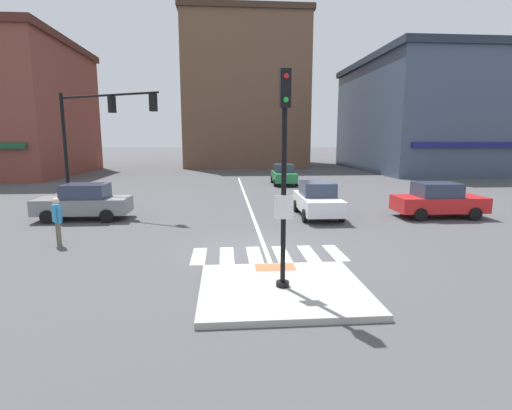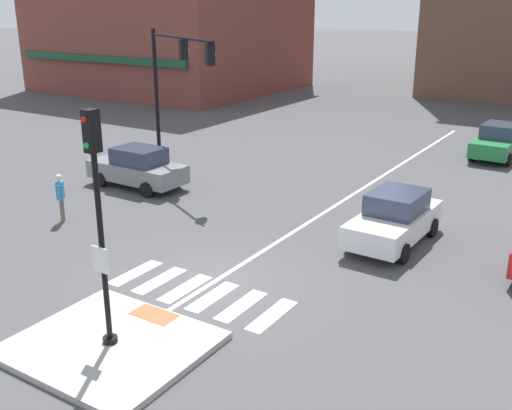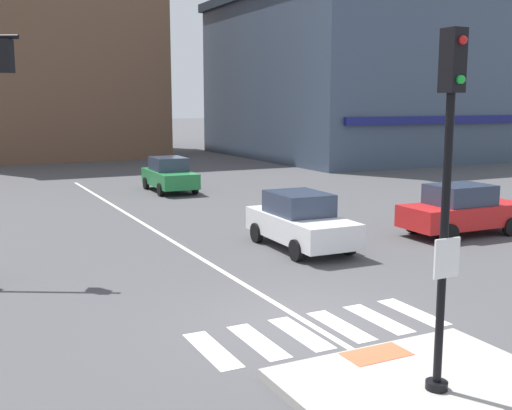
{
  "view_description": "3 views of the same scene",
  "coord_description": "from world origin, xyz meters",
  "px_view_note": "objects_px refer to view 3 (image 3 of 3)",
  "views": [
    {
      "loc": [
        -1.37,
        -12.33,
        3.69
      ],
      "look_at": [
        -0.02,
        4.18,
        0.83
      ],
      "focal_mm": 27.18,
      "sensor_mm": 36.0,
      "label": 1
    },
    {
      "loc": [
        8.75,
        -11.36,
        7.12
      ],
      "look_at": [
        -1.01,
        3.97,
        0.96
      ],
      "focal_mm": 42.1,
      "sensor_mm": 36.0,
      "label": 2
    },
    {
      "loc": [
        -6.08,
        -9.9,
        4.23
      ],
      "look_at": [
        0.79,
        3.96,
        1.68
      ],
      "focal_mm": 43.83,
      "sensor_mm": 36.0,
      "label": 3
    }
  ],
  "objects_px": {
    "car_green_eastbound_distant": "(169,175)",
    "car_red_cross_right": "(462,210)",
    "car_white_eastbound_mid": "(300,221)",
    "signal_pole": "(447,180)"
  },
  "relations": [
    {
      "from": "car_green_eastbound_distant",
      "to": "car_white_eastbound_mid",
      "type": "bearing_deg",
      "value": -91.66
    },
    {
      "from": "signal_pole",
      "to": "car_red_cross_right",
      "type": "distance_m",
      "value": 12.28
    },
    {
      "from": "car_green_eastbound_distant",
      "to": "car_red_cross_right",
      "type": "bearing_deg",
      "value": -69.06
    },
    {
      "from": "car_red_cross_right",
      "to": "car_white_eastbound_mid",
      "type": "relative_size",
      "value": 1.0
    },
    {
      "from": "car_red_cross_right",
      "to": "car_green_eastbound_distant",
      "type": "relative_size",
      "value": 0.99
    },
    {
      "from": "signal_pole",
      "to": "car_red_cross_right",
      "type": "relative_size",
      "value": 1.22
    },
    {
      "from": "signal_pole",
      "to": "car_green_eastbound_distant",
      "type": "bearing_deg",
      "value": 81.22
    },
    {
      "from": "signal_pole",
      "to": "car_red_cross_right",
      "type": "height_order",
      "value": "signal_pole"
    },
    {
      "from": "signal_pole",
      "to": "car_green_eastbound_distant",
      "type": "distance_m",
      "value": 22.48
    },
    {
      "from": "signal_pole",
      "to": "car_green_eastbound_distant",
      "type": "height_order",
      "value": "signal_pole"
    }
  ]
}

